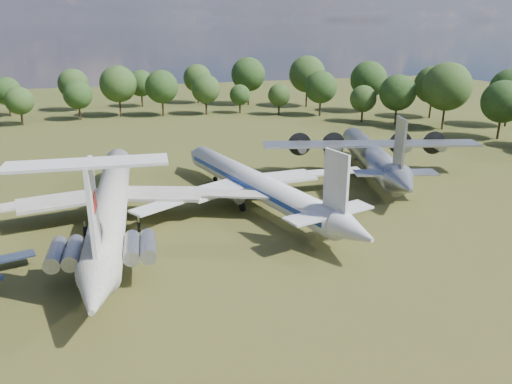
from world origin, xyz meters
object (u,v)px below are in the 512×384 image
object	(u,v)px
tu104_jet	(256,189)
an12_transport	(372,160)
person_on_il62	(100,227)
il62_airliner	(112,207)

from	to	relation	value
tu104_jet	an12_transport	distance (m)	23.85
an12_transport	person_on_il62	size ratio (longest dim) A/B	23.23
il62_airliner	an12_transport	bearing A→B (deg)	18.66
il62_airliner	tu104_jet	bearing A→B (deg)	11.78
an12_transport	person_on_il62	xyz separation A→B (m)	(-42.86, -25.57, 3.55)
tu104_jet	an12_transport	bearing A→B (deg)	5.11
tu104_jet	an12_transport	xyz separation A→B (m)	(22.41, 8.16, 0.23)
il62_airliner	person_on_il62	size ratio (longest dim) A/B	31.47
an12_transport	tu104_jet	bearing A→B (deg)	-145.79
tu104_jet	an12_transport	size ratio (longest dim) A/B	1.20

